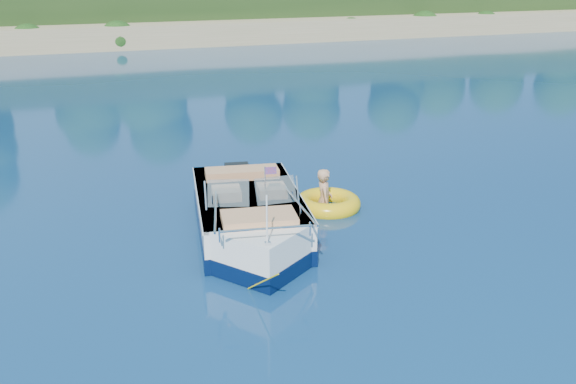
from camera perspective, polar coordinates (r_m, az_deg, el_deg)
name	(u,v)px	position (r m, az deg, el deg)	size (l,w,h in m)	color
ground	(387,285)	(11.35, 8.78, -8.18)	(160.00, 160.00, 0.00)	#0A214B
shoreline	(90,8)	(72.76, -17.17, 15.40)	(170.00, 59.00, 6.00)	#9C875A
motorboat	(251,221)	(12.93, -3.33, -2.57)	(2.72, 5.77, 1.93)	white
tow_tube	(328,204)	(14.63, 3.55, -1.03)	(1.58, 1.58, 0.40)	yellow
boy	(324,208)	(14.64, 3.19, -1.43)	(0.58, 0.38, 1.58)	tan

